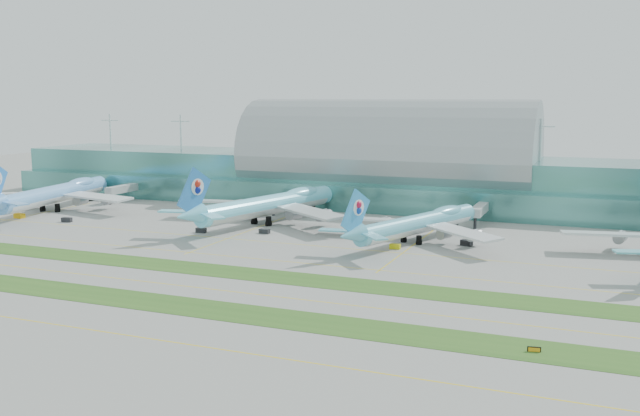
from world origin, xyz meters
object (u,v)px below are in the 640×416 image
at_px(terminal, 387,170).
at_px(taxiway_sign_east, 534,349).
at_px(airliner_a, 56,192).
at_px(airliner_c, 419,222).
at_px(airliner_b, 270,203).

height_order(terminal, taxiway_sign_east, terminal).
xyz_separation_m(airliner_a, taxiway_sign_east, (190.26, -94.27, -6.41)).
bearing_deg(taxiway_sign_east, airliner_c, 106.21).
height_order(airliner_c, taxiway_sign_east, airliner_c).
bearing_deg(airliner_c, terminal, 133.96).
xyz_separation_m(airliner_b, airliner_c, (56.71, -12.18, -1.03)).
bearing_deg(airliner_b, airliner_c, 1.78).
height_order(airliner_a, airliner_b, airliner_b).
height_order(terminal, airliner_b, terminal).
distance_m(terminal, airliner_b, 64.17).
xyz_separation_m(airliner_b, taxiway_sign_east, (99.26, -99.01, -6.49)).
bearing_deg(airliner_c, airliner_b, -172.20).
relative_size(airliner_b, airliner_c, 1.20).
distance_m(airliner_a, taxiway_sign_east, 212.43).
height_order(airliner_a, taxiway_sign_east, airliner_a).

